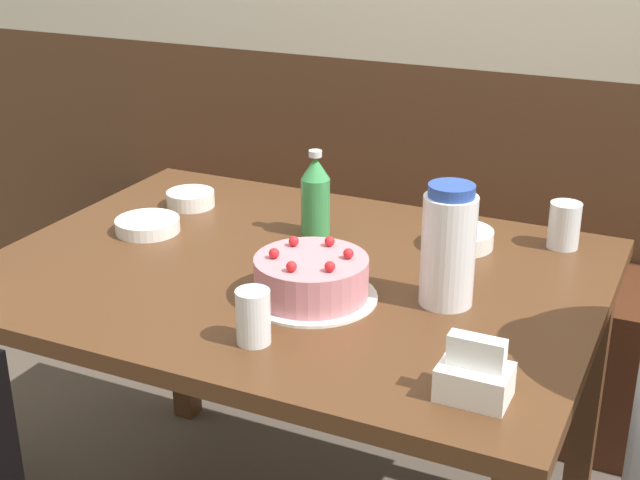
# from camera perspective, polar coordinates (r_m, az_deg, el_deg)

# --- Properties ---
(bench_seat) EXTENTS (2.23, 0.38, 0.46)m
(bench_seat) POSITION_cam_1_polar(r_m,az_deg,el_deg) (2.75, 6.23, -5.26)
(bench_seat) COLOR #472314
(bench_seat) RESTS_ON ground_plane
(dining_table) EXTENTS (1.23, 0.91, 0.75)m
(dining_table) POSITION_cam_1_polar(r_m,az_deg,el_deg) (1.87, -1.72, -4.45)
(dining_table) COLOR #4C2D19
(dining_table) RESTS_ON ground_plane
(birthday_cake) EXTENTS (0.25, 0.25, 0.10)m
(birthday_cake) POSITION_cam_1_polar(r_m,az_deg,el_deg) (1.68, -0.56, -2.48)
(birthday_cake) COLOR white
(birthday_cake) RESTS_ON dining_table
(water_pitcher) EXTENTS (0.10, 0.10, 0.23)m
(water_pitcher) POSITION_cam_1_polar(r_m,az_deg,el_deg) (1.65, 8.22, -0.42)
(water_pitcher) COLOR white
(water_pitcher) RESTS_ON dining_table
(soju_bottle) EXTENTS (0.06, 0.06, 0.19)m
(soju_bottle) POSITION_cam_1_polar(r_m,az_deg,el_deg) (1.97, -0.30, 2.88)
(soju_bottle) COLOR #388E4C
(soju_bottle) RESTS_ON dining_table
(napkin_holder) EXTENTS (0.11, 0.08, 0.11)m
(napkin_holder) POSITION_cam_1_polar(r_m,az_deg,el_deg) (1.39, 9.87, -8.58)
(napkin_holder) COLOR white
(napkin_holder) RESTS_ON dining_table
(bowl_soup_white) EXTENTS (0.12, 0.12, 0.04)m
(bowl_soup_white) POSITION_cam_1_polar(r_m,az_deg,el_deg) (2.19, -8.28, 2.63)
(bowl_soup_white) COLOR white
(bowl_soup_white) RESTS_ON dining_table
(bowl_rice_small) EXTENTS (0.15, 0.15, 0.04)m
(bowl_rice_small) POSITION_cam_1_polar(r_m,az_deg,el_deg) (1.95, 8.93, 0.13)
(bowl_rice_small) COLOR white
(bowl_rice_small) RESTS_ON dining_table
(bowl_side_dish) EXTENTS (0.15, 0.15, 0.03)m
(bowl_side_dish) POSITION_cam_1_polar(r_m,az_deg,el_deg) (2.05, -10.98, 0.94)
(bowl_side_dish) COLOR white
(bowl_side_dish) RESTS_ON dining_table
(glass_water_tall) EXTENTS (0.06, 0.06, 0.10)m
(glass_water_tall) POSITION_cam_1_polar(r_m,az_deg,el_deg) (1.53, -4.30, -4.92)
(glass_water_tall) COLOR silver
(glass_water_tall) RESTS_ON dining_table
(glass_tumbler_short) EXTENTS (0.07, 0.07, 0.10)m
(glass_tumbler_short) POSITION_cam_1_polar(r_m,az_deg,el_deg) (1.98, 15.37, 0.92)
(glass_tumbler_short) COLOR silver
(glass_tumbler_short) RESTS_ON dining_table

